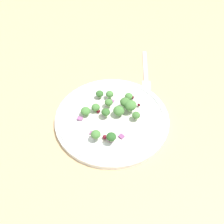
{
  "coord_description": "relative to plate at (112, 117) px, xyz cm",
  "views": [
    {
      "loc": [
        -39.6,
        -7.39,
        43.98
      ],
      "look_at": [
        -2.86,
        -2.63,
        2.7
      ],
      "focal_mm": 37.21,
      "sensor_mm": 36.0,
      "label": 1
    }
  ],
  "objects": [
    {
      "name": "ground_plane",
      "position": [
        2.86,
        2.63,
        -1.86
      ],
      "size": [
        180.0,
        180.0,
        2.0
      ],
      "primitive_type": "cube",
      "color": "tan"
    },
    {
      "name": "plate",
      "position": [
        0.0,
        0.0,
        0.0
      ],
      "size": [
        27.77,
        27.77,
        1.7
      ],
      "color": "white",
      "rests_on": "ground_plane"
    },
    {
      "name": "dressing_pool",
      "position": [
        0.0,
        0.0,
        0.44
      ],
      "size": [
        16.1,
        16.1,
        0.2
      ],
      "primitive_type": "cylinder",
      "color": "white",
      "rests_on": "plate"
    },
    {
      "name": "broccoli_floret_0",
      "position": [
        3.05,
        -2.86,
        2.67
      ],
      "size": [
        2.56,
        2.56,
        2.59
      ],
      "color": "#8EB77A",
      "rests_on": "plate"
    },
    {
      "name": "broccoli_floret_1",
      "position": [
        -7.32,
        2.56,
        2.19
      ],
      "size": [
        2.15,
        2.15,
        2.17
      ],
      "color": "#8EB77A",
      "rests_on": "plate"
    },
    {
      "name": "broccoli_floret_2",
      "position": [
        5.93,
        1.37,
        1.93
      ],
      "size": [
        1.99,
        1.99,
        2.02
      ],
      "color": "#8EB77A",
      "rests_on": "plate"
    },
    {
      "name": "broccoli_floret_3",
      "position": [
        -0.49,
        -5.79,
        2.02
      ],
      "size": [
        1.93,
        1.93,
        1.96
      ],
      "color": "#9EC684",
      "rests_on": "plate"
    },
    {
      "name": "broccoli_floret_4",
      "position": [
        6.16,
        -3.54,
        1.58
      ],
      "size": [
        2.0,
        2.0,
        2.03
      ],
      "color": "#8EB77A",
      "rests_on": "plate"
    },
    {
      "name": "broccoli_floret_5",
      "position": [
        -0.57,
        6.34,
        1.81
      ],
      "size": [
        2.36,
        2.36,
        2.39
      ],
      "color": "#8EB77A",
      "rests_on": "plate"
    },
    {
      "name": "broccoli_floret_6",
      "position": [
        1.94,
        -4.22,
        2.66
      ],
      "size": [
        2.95,
        2.95,
        2.98
      ],
      "color": "#9EC684",
      "rests_on": "plate"
    },
    {
      "name": "broccoli_floret_7",
      "position": [
        -0.61,
        1.43,
        2.25
      ],
      "size": [
        2.09,
        2.09,
        2.11
      ],
      "color": "#8EB77A",
      "rests_on": "plate"
    },
    {
      "name": "broccoli_floret_8",
      "position": [
        -7.68,
        -0.84,
        2.41
      ],
      "size": [
        2.16,
        2.16,
        2.19
      ],
      "color": "#ADD18E",
      "rests_on": "plate"
    },
    {
      "name": "broccoli_floret_9",
      "position": [
        5.81,
        3.98,
        1.86
      ],
      "size": [
        2.0,
        2.0,
        2.03
      ],
      "color": "#ADD18E",
      "rests_on": "plate"
    },
    {
      "name": "broccoli_floret_10",
      "position": [
        0.99,
        4.14,
        1.83
      ],
      "size": [
        2.08,
        2.08,
        2.11
      ],
      "color": "#8EB77A",
      "rests_on": "plate"
    },
    {
      "name": "broccoli_floret_11",
      "position": [
        3.24,
        1.19,
        2.05
      ],
      "size": [
        2.03,
        2.03,
        2.05
      ],
      "color": "#9EC684",
      "rests_on": "plate"
    },
    {
      "name": "broccoli_floret_12",
      "position": [
        0.39,
        -1.58,
        2.05
      ],
      "size": [
        2.68,
        2.68,
        2.71
      ],
      "color": "#9EC684",
      "rests_on": "plate"
    },
    {
      "name": "cranberry_0",
      "position": [
        3.79,
        -6.29,
        1.22
      ],
      "size": [
        0.73,
        0.73,
        0.73
      ],
      "primitive_type": "sphere",
      "color": "#4C0A14",
      "rests_on": "plate"
    },
    {
      "name": "cranberry_1",
      "position": [
        -5.56,
        3.14,
        0.81
      ],
      "size": [
        0.86,
        0.86,
        0.86
      ],
      "primitive_type": "sphere",
      "color": "#4C0A14",
      "rests_on": "plate"
    },
    {
      "name": "cranberry_2",
      "position": [
        6.47,
        -4.47,
        1.06
      ],
      "size": [
        0.88,
        0.88,
        0.88
      ],
      "primitive_type": "sphere",
      "color": "#4C0A14",
      "rests_on": "plate"
    },
    {
      "name": "cranberry_3",
      "position": [
        0.6,
        3.46,
        1.02
      ],
      "size": [
        0.96,
        0.96,
        0.96
      ],
      "primitive_type": "sphere",
      "color": "maroon",
      "rests_on": "plate"
    },
    {
      "name": "cranberry_4",
      "position": [
        -6.93,
        0.73,
        1.11
      ],
      "size": [
        0.98,
        0.98,
        0.98
      ],
      "primitive_type": "sphere",
      "color": "maroon",
      "rests_on": "plate"
    },
    {
      "name": "onion_bit_0",
      "position": [
        -5.95,
        3.81,
        0.67
      ],
      "size": [
        1.03,
        1.1,
        0.59
      ],
      "primitive_type": "cube",
      "rotation": [
        0.0,
        0.0,
        1.45
      ],
      "color": "#A35B93",
      "rests_on": "plate"
    },
    {
      "name": "onion_bit_1",
      "position": [
        -6.06,
        -2.9,
        0.77
      ],
      "size": [
        1.48,
        1.52,
        0.39
      ],
      "primitive_type": "cube",
      "rotation": [
        0.0,
        0.0,
        2.56
      ],
      "color": "#934C84",
      "rests_on": "plate"
    },
    {
      "name": "onion_bit_2",
      "position": [
        4.9,
        0.65,
        0.61
      ],
      "size": [
        1.25,
        1.45,
        0.34
      ],
      "primitive_type": "cube",
      "rotation": [
        0.0,
        0.0,
        1.13
      ],
      "color": "#A35B93",
      "rests_on": "plate"
    },
    {
      "name": "onion_bit_3",
      "position": [
        -7.09,
        -0.66,
        0.84
      ],
      "size": [
        1.67,
        1.56,
        0.39
      ],
      "primitive_type": "cube",
      "rotation": [
        0.0,
        0.0,
        0.38
      ],
      "color": "#843D75",
      "rests_on": "plate"
    },
    {
      "name": "onion_bit_4",
      "position": [
        4.91,
        -2.73,
        0.81
      ],
      "size": [
        1.22,
        1.25,
        0.34
      ],
      "primitive_type": "cube",
      "rotation": [
        0.0,
        0.0,
        1.15
      ],
      "color": "#A35B93",
      "rests_on": "plate"
    },
    {
      "name": "onion_bit_5",
      "position": [
        -2.16,
        7.47,
        0.81
      ],
      "size": [
        1.17,
        1.43,
        0.36
      ],
      "primitive_type": "cube",
      "rotation": [
        0.0,
        0.0,
        3.01
      ],
      "color": "#A35B93",
      "rests_on": "plate"
    },
    {
      "name": "fork",
      "position": [
        19.91,
        -7.63,
        -0.61
      ],
      "size": [
        18.68,
        3.07,
        0.5
      ],
      "color": "silver",
      "rests_on": "ground_plane"
    }
  ]
}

